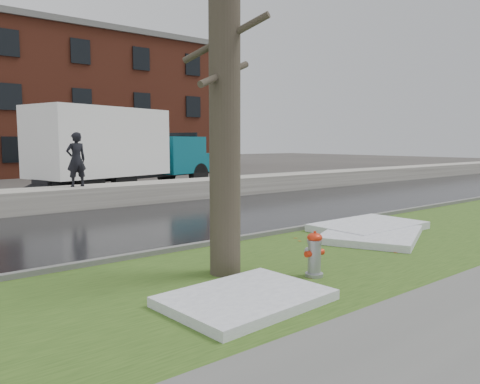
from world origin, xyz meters
TOP-DOWN VIEW (x-y plane):
  - ground at (0.00, 0.00)m, footprint 120.00×120.00m
  - verge at (0.00, -1.25)m, footprint 60.00×4.50m
  - road at (0.00, 4.50)m, footprint 60.00×7.00m
  - parking_lot at (0.00, 13.00)m, footprint 60.00×9.00m
  - curb at (0.00, 1.00)m, footprint 60.00×0.15m
  - snowbank at (0.00, 8.70)m, footprint 60.00×1.60m
  - brick_building at (2.00, 30.00)m, footprint 26.00×12.00m
  - bg_tree_right at (16.00, 24.00)m, footprint 1.40×1.62m
  - fire_hydrant at (-1.67, -2.03)m, footprint 0.38×0.33m
  - tree at (-2.72, -0.95)m, footprint 1.32×1.53m
  - box_truck at (1.74, 12.77)m, footprint 11.25×5.14m
  - worker at (-1.75, 8.79)m, footprint 0.70×0.48m
  - snow_patch_near at (1.77, -0.74)m, footprint 3.20×2.92m
  - snow_patch_far at (-3.41, -2.32)m, footprint 2.30×1.74m
  - snow_patch_side at (2.52, -0.10)m, footprint 2.80×1.80m

SIDE VIEW (x-z plane):
  - ground at x=0.00m, z-range 0.00..0.00m
  - road at x=0.00m, z-range 0.00..0.03m
  - parking_lot at x=0.00m, z-range 0.00..0.03m
  - verge at x=0.00m, z-range 0.00..0.04m
  - curb at x=0.00m, z-range 0.00..0.14m
  - snow_patch_far at x=-3.41m, z-range 0.04..0.18m
  - snow_patch_near at x=1.77m, z-range 0.04..0.20m
  - snow_patch_side at x=2.52m, z-range 0.04..0.22m
  - snowbank at x=0.00m, z-range 0.00..0.75m
  - fire_hydrant at x=-1.67m, z-range 0.07..0.84m
  - worker at x=-1.75m, z-range 0.75..2.61m
  - box_truck at x=1.74m, z-range 0.11..3.85m
  - bg_tree_right at x=16.00m, z-range 0.08..6.58m
  - tree at x=-2.72m, z-range 0.06..6.60m
  - brick_building at x=2.00m, z-range 0.00..10.00m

